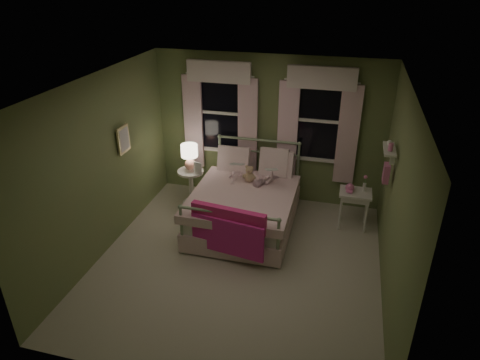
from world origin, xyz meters
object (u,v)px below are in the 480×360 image
(nightstand_left, at_px, (191,182))
(table_lamp, at_px, (189,155))
(teddy_bear, at_px, (249,175))
(bed, at_px, (246,205))
(child_left, at_px, (235,163))
(child_right, at_px, (268,165))
(nightstand_right, at_px, (355,197))

(nightstand_left, relative_size, table_lamp, 1.41)
(teddy_bear, bearing_deg, nightstand_left, 169.97)
(bed, xyz_separation_m, child_left, (-0.29, 0.43, 0.53))
(bed, relative_size, teddy_bear, 6.71)
(child_left, xyz_separation_m, child_right, (0.56, 0.00, 0.02))
(child_right, xyz_separation_m, teddy_bear, (-0.28, -0.16, -0.14))
(nightstand_left, bearing_deg, nightstand_right, -1.44)
(child_right, distance_m, nightstand_right, 1.48)
(teddy_bear, distance_m, nightstand_right, 1.73)
(table_lamp, bearing_deg, bed, -22.90)
(child_right, relative_size, nightstand_left, 1.11)
(table_lamp, bearing_deg, nightstand_right, -1.44)
(teddy_bear, distance_m, nightstand_left, 1.18)
(bed, relative_size, nightstand_left, 3.13)
(bed, xyz_separation_m, table_lamp, (-1.11, 0.47, 0.58))
(bed, bearing_deg, nightstand_left, 157.10)
(child_left, bearing_deg, nightstand_right, 176.33)
(nightstand_left, bearing_deg, teddy_bear, -10.03)
(child_right, bearing_deg, table_lamp, 25.16)
(child_right, relative_size, nightstand_right, 1.13)
(child_right, distance_m, teddy_bear, 0.35)
(bed, relative_size, child_left, 2.99)
(bed, distance_m, teddy_bear, 0.50)
(child_left, height_order, teddy_bear, child_left)
(bed, relative_size, table_lamp, 4.40)
(child_left, relative_size, table_lamp, 1.48)
(child_right, relative_size, teddy_bear, 2.38)
(child_left, bearing_deg, child_right, 177.29)
(child_left, distance_m, teddy_bear, 0.34)
(bed, height_order, child_left, child_left)
(bed, xyz_separation_m, teddy_bear, (-0.01, 0.27, 0.42))
(child_left, distance_m, nightstand_right, 2.02)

